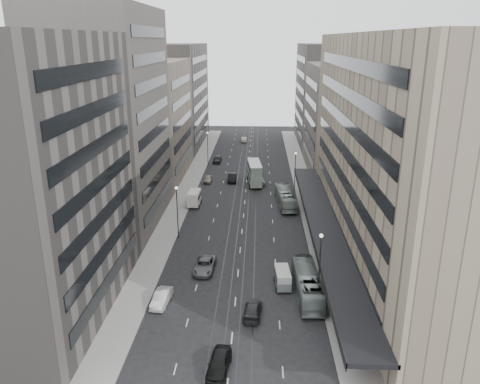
% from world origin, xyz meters
% --- Properties ---
extents(ground, '(220.00, 220.00, 0.00)m').
position_xyz_m(ground, '(0.00, 0.00, 0.00)').
color(ground, black).
rests_on(ground, ground).
extents(sidewalk_right, '(4.00, 125.00, 0.15)m').
position_xyz_m(sidewalk_right, '(12.00, 37.50, 0.07)').
color(sidewalk_right, gray).
rests_on(sidewalk_right, ground).
extents(sidewalk_left, '(4.00, 125.00, 0.15)m').
position_xyz_m(sidewalk_left, '(-12.00, 37.50, 0.07)').
color(sidewalk_left, gray).
rests_on(sidewalk_left, ground).
extents(department_store, '(19.20, 60.00, 30.00)m').
position_xyz_m(department_store, '(21.45, 8.00, 14.95)').
color(department_store, gray).
rests_on(department_store, ground).
extents(building_right_mid, '(15.00, 28.00, 24.00)m').
position_xyz_m(building_right_mid, '(21.50, 52.00, 12.00)').
color(building_right_mid, '#4A4540').
rests_on(building_right_mid, ground).
extents(building_right_far, '(15.00, 32.00, 28.00)m').
position_xyz_m(building_right_far, '(21.50, 82.00, 14.00)').
color(building_right_far, '#5E5954').
rests_on(building_right_far, ground).
extents(building_left_a, '(15.00, 28.00, 30.00)m').
position_xyz_m(building_left_a, '(-21.50, -8.00, 15.00)').
color(building_left_a, '#5E5954').
rests_on(building_left_a, ground).
extents(building_left_b, '(15.00, 26.00, 34.00)m').
position_xyz_m(building_left_b, '(-21.50, 19.00, 17.00)').
color(building_left_b, '#4A4540').
rests_on(building_left_b, ground).
extents(building_left_c, '(15.00, 28.00, 25.00)m').
position_xyz_m(building_left_c, '(-21.50, 46.00, 12.50)').
color(building_left_c, slate).
rests_on(building_left_c, ground).
extents(building_left_d, '(15.00, 38.00, 28.00)m').
position_xyz_m(building_left_d, '(-21.50, 79.00, 14.00)').
color(building_left_d, '#5E5954').
rests_on(building_left_d, ground).
extents(lamp_right_near, '(0.44, 0.44, 8.32)m').
position_xyz_m(lamp_right_near, '(9.70, -5.00, 5.20)').
color(lamp_right_near, '#262628').
rests_on(lamp_right_near, ground).
extents(lamp_right_far, '(0.44, 0.44, 8.32)m').
position_xyz_m(lamp_right_far, '(9.70, 35.00, 5.20)').
color(lamp_right_far, '#262628').
rests_on(lamp_right_far, ground).
extents(lamp_left_near, '(0.44, 0.44, 8.32)m').
position_xyz_m(lamp_left_near, '(-9.70, 12.00, 5.20)').
color(lamp_left_near, '#262628').
rests_on(lamp_left_near, ground).
extents(lamp_left_far, '(0.44, 0.44, 8.32)m').
position_xyz_m(lamp_left_far, '(-9.70, 55.00, 5.20)').
color(lamp_left_far, '#262628').
rests_on(lamp_left_far, ground).
extents(bus_near, '(3.02, 11.24, 3.11)m').
position_xyz_m(bus_near, '(8.50, -4.26, 1.55)').
color(bus_near, gray).
rests_on(bus_near, ground).
extents(bus_far, '(3.69, 11.50, 3.15)m').
position_xyz_m(bus_far, '(7.47, 27.58, 1.57)').
color(bus_far, '#94A095').
rests_on(bus_far, ground).
extents(double_decker, '(3.39, 8.85, 4.73)m').
position_xyz_m(double_decker, '(1.69, 40.56, 2.55)').
color(double_decker, gray).
rests_on(double_decker, ground).
extents(vw_microbus, '(2.12, 4.21, 2.21)m').
position_xyz_m(vw_microbus, '(5.65, -2.19, 1.23)').
color(vw_microbus, '#5A6162').
rests_on(vw_microbus, ground).
extents(panel_van, '(2.29, 4.48, 2.79)m').
position_xyz_m(panel_van, '(-9.20, 26.71, 1.54)').
color(panel_van, silver).
rests_on(panel_van, ground).
extents(sedan_0, '(2.40, 4.96, 1.63)m').
position_xyz_m(sedan_0, '(-0.89, -18.02, 0.82)').
color(sedan_0, black).
rests_on(sedan_0, ground).
extents(sedan_1, '(2.04, 4.71, 1.51)m').
position_xyz_m(sedan_1, '(-8.50, -6.82, 0.75)').
color(sedan_1, silver).
rests_on(sedan_1, ground).
extents(sedan_2, '(2.87, 5.71, 1.55)m').
position_xyz_m(sedan_2, '(-4.44, 1.47, 0.78)').
color(sedan_2, '#5B5B5E').
rests_on(sedan_2, ground).
extents(sedan_3, '(2.36, 4.87, 1.37)m').
position_xyz_m(sedan_3, '(2.07, -8.78, 0.68)').
color(sedan_3, black).
rests_on(sedan_3, ground).
extents(sedan_4, '(1.82, 4.19, 1.40)m').
position_xyz_m(sedan_4, '(-8.27, 41.61, 0.70)').
color(sedan_4, gray).
rests_on(sedan_4, ground).
extents(sedan_5, '(1.79, 5.10, 1.68)m').
position_xyz_m(sedan_5, '(-3.10, 42.48, 0.84)').
color(sedan_5, black).
rests_on(sedan_5, ground).
extents(sedan_6, '(3.10, 5.53, 1.46)m').
position_xyz_m(sedan_6, '(2.51, 41.03, 0.73)').
color(sedan_6, '#BBBAB6').
rests_on(sedan_6, ground).
extents(sedan_7, '(2.09, 5.04, 1.46)m').
position_xyz_m(sedan_7, '(1.90, 55.61, 0.73)').
color(sedan_7, '#535456').
rests_on(sedan_7, ground).
extents(sedan_8, '(2.14, 4.92, 1.65)m').
position_xyz_m(sedan_8, '(-7.76, 58.62, 0.83)').
color(sedan_8, '#232325').
rests_on(sedan_8, ground).
extents(sedan_9, '(1.67, 4.55, 1.49)m').
position_xyz_m(sedan_9, '(-1.97, 83.31, 0.74)').
color(sedan_9, beige).
rests_on(sedan_9, ground).
extents(pedestrian, '(0.72, 0.53, 1.82)m').
position_xyz_m(pedestrian, '(11.00, -14.62, 1.06)').
color(pedestrian, black).
rests_on(pedestrian, sidewalk_right).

